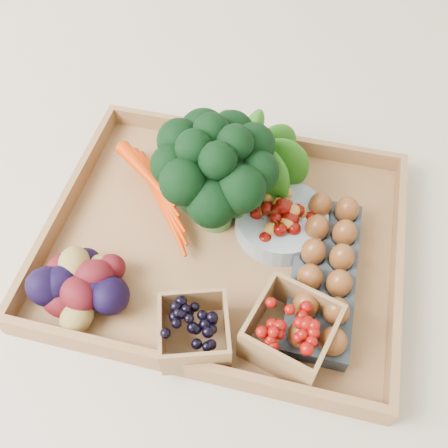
% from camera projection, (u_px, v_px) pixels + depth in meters
% --- Properties ---
extents(ground, '(4.00, 4.00, 0.00)m').
position_uv_depth(ground, '(224.00, 245.00, 0.82)').
color(ground, beige).
rests_on(ground, ground).
extents(tray, '(0.55, 0.45, 0.01)m').
position_uv_depth(tray, '(224.00, 243.00, 0.81)').
color(tray, '#A07043').
rests_on(tray, ground).
extents(carrots, '(0.18, 0.13, 0.04)m').
position_uv_depth(carrots, '(161.00, 195.00, 0.83)').
color(carrots, '#E23300').
rests_on(carrots, tray).
extents(lettuce, '(0.13, 0.13, 0.13)m').
position_uv_depth(lettuce, '(243.00, 157.00, 0.82)').
color(lettuce, '#15580D').
rests_on(lettuce, tray).
extents(broccoli, '(0.19, 0.19, 0.15)m').
position_uv_depth(broccoli, '(216.00, 192.00, 0.77)').
color(broccoli, black).
rests_on(broccoli, tray).
extents(cherry_bowl, '(0.15, 0.15, 0.04)m').
position_uv_depth(cherry_bowl, '(280.00, 221.00, 0.80)').
color(cherry_bowl, '#8C9EA5').
rests_on(cherry_bowl, tray).
extents(egg_carton, '(0.10, 0.27, 0.03)m').
position_uv_depth(egg_carton, '(323.00, 276.00, 0.75)').
color(egg_carton, '#3C464D').
rests_on(egg_carton, tray).
extents(potatoes, '(0.16, 0.16, 0.09)m').
position_uv_depth(potatoes, '(76.00, 278.00, 0.71)').
color(potatoes, '#460B11').
rests_on(potatoes, tray).
extents(punnet_blackberry, '(0.12, 0.12, 0.06)m').
position_uv_depth(punnet_blackberry, '(194.00, 331.00, 0.68)').
color(punnet_blackberry, black).
rests_on(punnet_blackberry, tray).
extents(punnet_raspberry, '(0.13, 0.13, 0.07)m').
position_uv_depth(punnet_raspberry, '(291.00, 331.00, 0.67)').
color(punnet_raspberry, '#760805').
rests_on(punnet_raspberry, tray).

